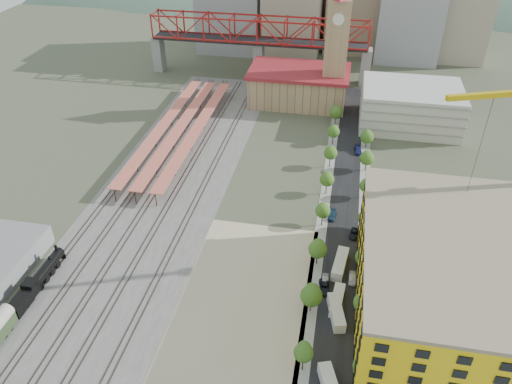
% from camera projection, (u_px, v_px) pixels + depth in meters
% --- Properties ---
extents(ground, '(400.00, 400.00, 0.00)m').
position_uv_depth(ground, '(279.00, 232.00, 128.47)').
color(ground, '#474C38').
rests_on(ground, ground).
extents(ballast_strip, '(36.00, 165.00, 0.06)m').
position_uv_depth(ballast_strip, '(168.00, 182.00, 148.24)').
color(ballast_strip, '#605E59').
rests_on(ballast_strip, ground).
extents(dirt_lot, '(28.00, 67.00, 0.06)m').
position_uv_depth(dirt_lot, '(237.00, 324.00, 103.52)').
color(dirt_lot, tan).
rests_on(dirt_lot, ground).
extents(street_asphalt, '(12.00, 170.00, 0.06)m').
position_uv_depth(street_asphalt, '(344.00, 206.00, 138.14)').
color(street_asphalt, black).
rests_on(street_asphalt, ground).
extents(sidewalk_west, '(3.00, 170.00, 0.04)m').
position_uv_depth(sidewalk_west, '(324.00, 203.00, 139.00)').
color(sidewalk_west, gray).
rests_on(sidewalk_west, ground).
extents(sidewalk_east, '(3.00, 170.00, 0.04)m').
position_uv_depth(sidewalk_east, '(364.00, 208.00, 137.29)').
color(sidewalk_east, gray).
rests_on(sidewalk_east, ground).
extents(construction_pad, '(50.00, 90.00, 0.06)m').
position_uv_depth(construction_pad, '(475.00, 316.00, 105.23)').
color(construction_pad, gray).
rests_on(construction_pad, ground).
extents(rail_tracks, '(26.56, 160.00, 0.18)m').
position_uv_depth(rail_tracks, '(163.00, 181.00, 148.46)').
color(rail_tracks, '#382B23').
rests_on(rail_tracks, ground).
extents(platform_canopies, '(16.00, 80.00, 4.12)m').
position_uv_depth(platform_canopies, '(180.00, 127.00, 169.10)').
color(platform_canopies, '#DB6154').
rests_on(platform_canopies, ground).
extents(station_hall, '(38.00, 24.00, 13.10)m').
position_uv_depth(station_hall, '(299.00, 86.00, 192.01)').
color(station_hall, tan).
rests_on(station_hall, ground).
extents(clock_tower, '(12.00, 12.00, 52.00)m').
position_uv_depth(clock_tower, '(338.00, 32.00, 175.95)').
color(clock_tower, tan).
rests_on(clock_tower, ground).
extents(parking_garage, '(34.00, 26.00, 14.00)m').
position_uv_depth(parking_garage, '(410.00, 106.00, 175.72)').
color(parking_garage, silver).
rests_on(parking_garage, ground).
extents(truss_bridge, '(94.00, 9.60, 25.60)m').
position_uv_depth(truss_bridge, '(259.00, 33.00, 206.91)').
color(truss_bridge, gray).
rests_on(truss_bridge, ground).
extents(construction_building, '(44.60, 50.60, 18.80)m').
position_uv_depth(construction_building, '(471.00, 282.00, 100.41)').
color(construction_building, yellow).
rests_on(construction_building, ground).
extents(street_trees, '(15.40, 124.40, 8.00)m').
position_uv_depth(street_trees, '(343.00, 228.00, 130.04)').
color(street_trees, '#345B1B').
rests_on(street_trees, ground).
extents(skyline, '(133.00, 46.00, 60.00)m').
position_uv_depth(skyline, '(343.00, 5.00, 229.91)').
color(skyline, '#9EA0A3').
rests_on(skyline, ground).
extents(distant_hills, '(647.00, 264.00, 227.00)m').
position_uv_depth(distant_hills, '(387.00, 109.00, 377.20)').
color(distant_hills, '#4C6B59').
rests_on(distant_hills, ground).
extents(locomotive, '(2.75, 21.24, 5.31)m').
position_uv_depth(locomotive, '(40.00, 279.00, 111.71)').
color(locomotive, black).
rests_on(locomotive, ground).
extents(site_trailer_b, '(4.49, 9.54, 2.53)m').
position_uv_depth(site_trailer_b, '(336.00, 312.00, 104.44)').
color(site_trailer_b, silver).
rests_on(site_trailer_b, ground).
extents(site_trailer_c, '(3.11, 8.81, 2.36)m').
position_uv_depth(site_trailer_c, '(337.00, 300.00, 107.40)').
color(site_trailer_c, silver).
rests_on(site_trailer_c, ground).
extents(site_trailer_d, '(3.81, 10.16, 2.71)m').
position_uv_depth(site_trailer_d, '(340.00, 264.00, 116.60)').
color(site_trailer_d, silver).
rests_on(site_trailer_d, ground).
extents(car_1, '(1.62, 4.12, 1.33)m').
position_uv_depth(car_1, '(325.00, 280.00, 113.15)').
color(car_1, '#97979C').
rests_on(car_1, ground).
extents(car_2, '(2.89, 5.27, 1.40)m').
position_uv_depth(car_2, '(324.00, 287.00, 111.29)').
color(car_2, black).
rests_on(car_2, ground).
extents(car_3, '(2.35, 5.00, 1.41)m').
position_uv_depth(car_3, '(332.00, 215.00, 133.40)').
color(car_3, navy).
rests_on(car_3, ground).
extents(car_5, '(1.53, 4.36, 1.44)m').
position_uv_depth(car_5, '(352.00, 278.00, 113.60)').
color(car_5, '#A0A1A6').
rests_on(car_5, ground).
extents(car_6, '(2.78, 4.93, 1.30)m').
position_uv_depth(car_6, '(354.00, 234.00, 126.97)').
color(car_6, black).
rests_on(car_6, ground).
extents(car_7, '(2.83, 5.63, 1.57)m').
position_uv_depth(car_7, '(358.00, 150.00, 162.33)').
color(car_7, navy).
rests_on(car_7, ground).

